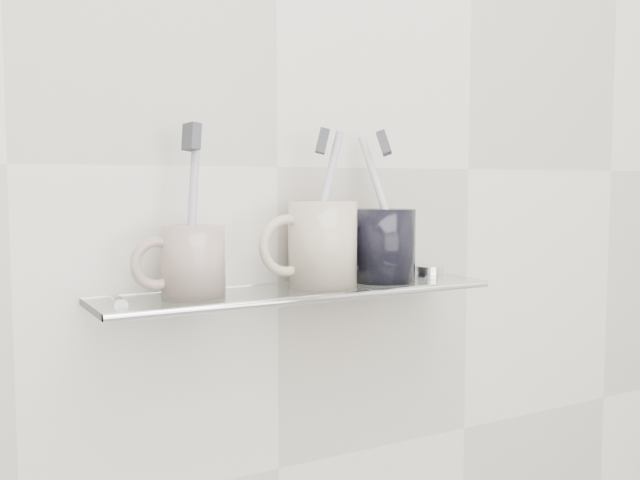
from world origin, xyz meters
TOP-DOWN VIEW (x-y plane):
  - wall_back at (0.00, 1.10)m, footprint 2.50×0.00m
  - shelf_glass at (0.00, 1.04)m, footprint 0.50×0.12m
  - shelf_rail at (0.00, 0.98)m, footprint 0.50×0.01m
  - bracket_left at (-0.21, 1.09)m, footprint 0.02×0.03m
  - bracket_right at (0.21, 1.09)m, footprint 0.02×0.03m
  - mug_left at (-0.13, 1.04)m, footprint 0.08×0.08m
  - mug_left_handle at (-0.18, 1.04)m, footprint 0.06×0.01m
  - toothbrush_left at (-0.13, 1.04)m, footprint 0.03×0.03m
  - bristles_left at (-0.13, 1.04)m, footprint 0.02×0.03m
  - mug_center at (0.03, 1.04)m, footprint 0.09×0.09m
  - mug_center_handle at (-0.01, 1.04)m, footprint 0.08×0.01m
  - toothbrush_center at (0.03, 1.04)m, footprint 0.06×0.02m
  - bristles_center at (0.03, 1.04)m, footprint 0.03×0.03m
  - mug_right at (0.13, 1.04)m, footprint 0.11×0.11m
  - mug_right_handle at (0.08, 1.04)m, footprint 0.07×0.01m
  - toothbrush_right at (0.13, 1.04)m, footprint 0.05×0.07m
  - bristles_right at (0.13, 1.04)m, footprint 0.03×0.03m
  - chrome_cap at (0.20, 1.04)m, footprint 0.04×0.04m

SIDE VIEW (x-z plane):
  - bracket_left at x=-0.21m, z-range 1.08..1.09m
  - bracket_right at x=0.21m, z-range 1.08..1.09m
  - shelf_glass at x=0.00m, z-range 1.09..1.10m
  - shelf_rail at x=0.00m, z-range 1.09..1.10m
  - chrome_cap at x=0.20m, z-range 1.10..1.12m
  - mug_left at x=-0.13m, z-range 1.10..1.18m
  - mug_left_handle at x=-0.18m, z-range 1.11..1.17m
  - mug_right at x=0.13m, z-range 1.10..1.20m
  - mug_right_handle at x=0.08m, z-range 1.11..1.18m
  - mug_center at x=0.03m, z-range 1.10..1.21m
  - mug_center_handle at x=-0.01m, z-range 1.12..1.19m
  - toothbrush_left at x=-0.13m, z-range 1.11..1.30m
  - toothbrush_center at x=0.03m, z-range 1.11..1.29m
  - toothbrush_right at x=0.13m, z-range 1.11..1.29m
  - wall_back at x=0.00m, z-range 0.00..2.50m
  - bristles_left at x=-0.13m, z-range 1.26..1.30m
  - bristles_center at x=0.03m, z-range 1.26..1.30m
  - bristles_right at x=0.13m, z-range 1.26..1.30m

